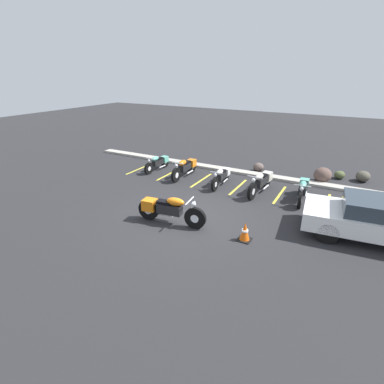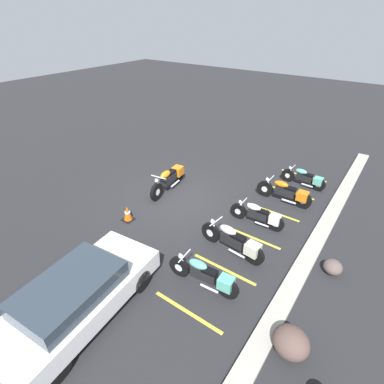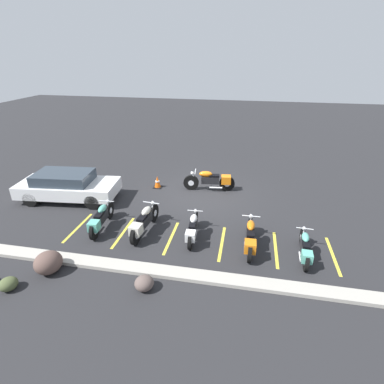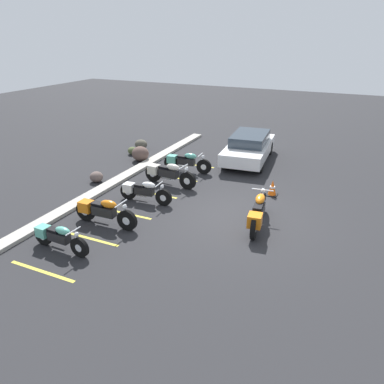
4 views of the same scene
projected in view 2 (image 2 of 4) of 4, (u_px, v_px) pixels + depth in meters
ground at (176, 197)px, 12.44m from camera, size 60.00×60.00×0.00m
motorcycle_orange_featured at (169, 178)px, 12.75m from camera, size 2.45×0.75×0.96m
parked_bike_0 at (305, 178)px, 12.99m from camera, size 0.55×1.95×0.77m
parked_bike_1 at (287, 192)px, 11.85m from camera, size 0.63×2.24×0.88m
parked_bike_2 at (259, 215)px, 10.60m from camera, size 0.57×2.03×0.80m
parked_bike_3 at (235, 241)px, 9.31m from camera, size 0.66×2.32×0.91m
parked_bike_4 at (206, 275)px, 8.15m from camera, size 0.61×2.17×0.85m
car_white at (77, 296)px, 7.27m from camera, size 4.45×2.21×1.29m
concrete_curb at (312, 249)px, 9.63m from camera, size 18.00×0.50×0.12m
landscape_rock_0 at (333, 267)px, 8.74m from camera, size 0.76×0.76×0.43m
landscape_rock_2 at (291, 342)px, 6.62m from camera, size 1.04×1.07×0.69m
traffic_cone at (128, 214)px, 10.94m from camera, size 0.40×0.40×0.59m
stall_line_0 at (303, 175)px, 14.06m from camera, size 0.10×2.10×0.00m
stall_line_1 at (289, 192)px, 12.78m from camera, size 0.10×2.10×0.00m
stall_line_2 at (272, 212)px, 11.51m from camera, size 0.10×2.10×0.00m
stall_line_3 at (251, 237)px, 10.23m from camera, size 0.10×2.10×0.00m
stall_line_4 at (224, 269)px, 8.96m from camera, size 0.10×2.10×0.00m
stall_line_5 at (187, 312)px, 7.68m from camera, size 0.10×2.10×0.00m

